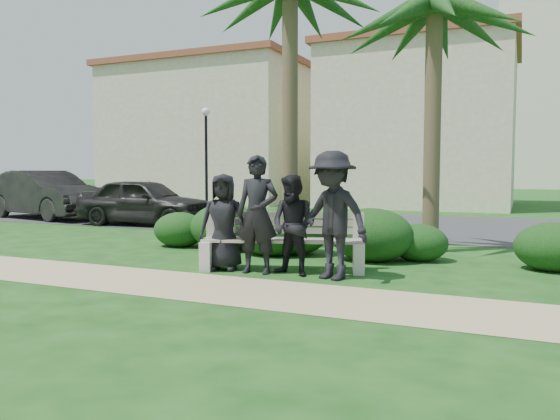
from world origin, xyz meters
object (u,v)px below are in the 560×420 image
(park_bench, at_px, (284,245))
(man_c, at_px, (294,225))
(street_lamp, at_px, (206,139))
(man_b, at_px, (257,214))
(car_b, at_px, (46,195))
(man_a, at_px, (223,222))
(palm_right, at_px, (435,6))
(man_d, at_px, (332,215))
(car_a, at_px, (145,202))

(park_bench, bearing_deg, man_c, -64.57)
(street_lamp, height_order, man_c, street_lamp)
(park_bench, relative_size, man_b, 1.49)
(car_b, bearing_deg, street_lamp, -7.76)
(man_a, height_order, palm_right, palm_right)
(man_b, xyz_separation_m, man_d, (1.21, 0.02, 0.02))
(palm_right, relative_size, car_b, 1.17)
(man_c, relative_size, car_b, 0.31)
(street_lamp, height_order, car_b, street_lamp)
(man_b, bearing_deg, car_b, 143.76)
(man_a, bearing_deg, man_c, -14.97)
(man_d, distance_m, palm_right, 5.14)
(park_bench, distance_m, car_b, 12.55)
(park_bench, xyz_separation_m, palm_right, (1.83, 3.00, 4.31))
(palm_right, distance_m, car_b, 13.85)
(man_c, distance_m, car_a, 8.86)
(man_c, bearing_deg, man_a, -170.56)
(street_lamp, relative_size, man_b, 2.34)
(man_b, distance_m, palm_right, 5.50)
(man_d, bearing_deg, man_c, -165.59)
(park_bench, height_order, car_b, car_b)
(palm_right, bearing_deg, man_d, -104.96)
(man_a, height_order, man_c, man_a)
(street_lamp, bearing_deg, man_c, -53.65)
(street_lamp, relative_size, palm_right, 0.75)
(man_c, distance_m, palm_right, 5.39)
(man_b, distance_m, man_d, 1.21)
(man_c, bearing_deg, street_lamp, 135.17)
(man_a, height_order, car_a, man_a)
(man_d, xyz_separation_m, palm_right, (0.90, 3.37, 3.78))
(man_b, height_order, palm_right, palm_right)
(street_lamp, bearing_deg, man_b, -55.53)
(man_a, relative_size, palm_right, 0.27)
(street_lamp, bearing_deg, man_d, -51.92)
(man_a, xyz_separation_m, man_b, (0.62, -0.03, 0.14))
(park_bench, xyz_separation_m, car_b, (-11.19, 5.67, 0.40))
(man_d, relative_size, palm_right, 0.33)
(man_a, xyz_separation_m, man_d, (1.83, -0.02, 0.17))
(man_a, relative_size, man_d, 0.82)
(park_bench, distance_m, man_c, 0.58)
(man_b, xyz_separation_m, car_b, (-10.91, 6.05, -0.11))
(palm_right, xyz_separation_m, car_a, (-8.51, 2.11, -4.02))
(man_b, relative_size, car_b, 0.38)
(man_b, relative_size, car_a, 0.45)
(man_b, distance_m, car_a, 8.44)
(man_b, bearing_deg, palm_right, 50.88)
(man_a, distance_m, man_c, 1.21)
(man_a, relative_size, man_c, 1.01)
(car_a, bearing_deg, park_bench, -131.42)
(park_bench, relative_size, palm_right, 0.48)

